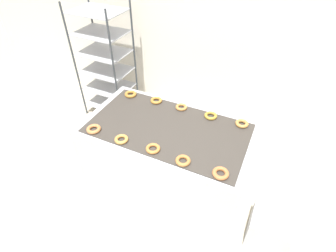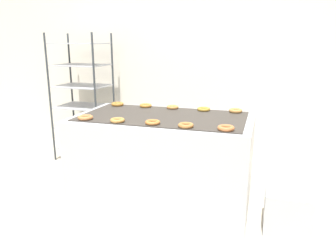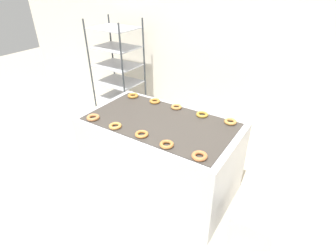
{
  "view_description": "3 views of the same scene",
  "coord_description": "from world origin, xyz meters",
  "px_view_note": "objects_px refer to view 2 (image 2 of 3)",
  "views": [
    {
      "loc": [
        0.8,
        -0.98,
        2.44
      ],
      "look_at": [
        0.0,
        0.7,
        0.87
      ],
      "focal_mm": 28.0,
      "sensor_mm": 36.0,
      "label": 1
    },
    {
      "loc": [
        0.87,
        -2.06,
        1.51
      ],
      "look_at": [
        0.0,
        0.85,
        0.72
      ],
      "focal_mm": 35.0,
      "sensor_mm": 36.0,
      "label": 2
    },
    {
      "loc": [
        1.29,
        -1.2,
        2.14
      ],
      "look_at": [
        0.0,
        0.85,
        0.72
      ],
      "focal_mm": 28.0,
      "sensor_mm": 36.0,
      "label": 3
    }
  ],
  "objects_px": {
    "baking_rack_cart": "(83,96)",
    "donut_near_rightmost": "(226,128)",
    "donut_far_left": "(146,106)",
    "donut_far_leftmost": "(118,104)",
    "donut_far_center": "(173,107)",
    "donut_far_right": "(204,109)",
    "donut_far_rightmost": "(236,111)",
    "donut_near_center": "(153,122)",
    "donut_near_left": "(117,120)",
    "donut_near_right": "(186,125)",
    "donut_near_leftmost": "(85,117)",
    "glaze_bin": "(287,210)",
    "fryer_machine": "(163,160)"
  },
  "relations": [
    {
      "from": "glaze_bin",
      "to": "donut_far_right",
      "type": "distance_m",
      "value": 1.17
    },
    {
      "from": "donut_near_leftmost",
      "to": "baking_rack_cart",
      "type": "bearing_deg",
      "value": 121.82
    },
    {
      "from": "donut_near_center",
      "to": "donut_far_leftmost",
      "type": "distance_m",
      "value": 0.88
    },
    {
      "from": "donut_near_leftmost",
      "to": "donut_far_right",
      "type": "distance_m",
      "value": 1.12
    },
    {
      "from": "donut_near_rightmost",
      "to": "donut_far_center",
      "type": "xyz_separation_m",
      "value": [
        -0.61,
        0.67,
        -0.0
      ]
    },
    {
      "from": "donut_near_leftmost",
      "to": "donut_far_rightmost",
      "type": "bearing_deg",
      "value": 28.62
    },
    {
      "from": "donut_near_left",
      "to": "donut_far_left",
      "type": "relative_size",
      "value": 1.0
    },
    {
      "from": "donut_near_right",
      "to": "donut_far_right",
      "type": "height_order",
      "value": "donut_near_right"
    },
    {
      "from": "donut_near_center",
      "to": "donut_far_right",
      "type": "relative_size",
      "value": 0.98
    },
    {
      "from": "donut_near_center",
      "to": "donut_near_rightmost",
      "type": "distance_m",
      "value": 0.6
    },
    {
      "from": "donut_near_left",
      "to": "donut_near_rightmost",
      "type": "distance_m",
      "value": 0.9
    },
    {
      "from": "donut_near_left",
      "to": "donut_near_rightmost",
      "type": "bearing_deg",
      "value": 0.1
    },
    {
      "from": "baking_rack_cart",
      "to": "donut_far_center",
      "type": "relative_size",
      "value": 13.41
    },
    {
      "from": "donut_near_leftmost",
      "to": "donut_far_center",
      "type": "height_order",
      "value": "donut_near_leftmost"
    },
    {
      "from": "baking_rack_cart",
      "to": "donut_near_leftmost",
      "type": "relative_size",
      "value": 12.21
    },
    {
      "from": "donut_near_rightmost",
      "to": "donut_far_rightmost",
      "type": "xyz_separation_m",
      "value": [
        0.01,
        0.67,
        -0.0
      ]
    },
    {
      "from": "baking_rack_cart",
      "to": "donut_near_left",
      "type": "xyz_separation_m",
      "value": [
        1.08,
        -1.26,
        0.05
      ]
    },
    {
      "from": "donut_near_rightmost",
      "to": "donut_far_rightmost",
      "type": "distance_m",
      "value": 0.67
    },
    {
      "from": "donut_near_left",
      "to": "glaze_bin",
      "type": "bearing_deg",
      "value": 6.58
    },
    {
      "from": "donut_far_left",
      "to": "donut_far_leftmost",
      "type": "bearing_deg",
      "value": -177.31
    },
    {
      "from": "donut_far_leftmost",
      "to": "donut_far_left",
      "type": "xyz_separation_m",
      "value": [
        0.31,
        0.01,
        -0.0
      ]
    },
    {
      "from": "glaze_bin",
      "to": "donut_near_leftmost",
      "type": "height_order",
      "value": "donut_near_leftmost"
    },
    {
      "from": "donut_near_right",
      "to": "donut_far_left",
      "type": "bearing_deg",
      "value": 131.31
    },
    {
      "from": "donut_far_leftmost",
      "to": "donut_far_center",
      "type": "height_order",
      "value": "donut_far_leftmost"
    },
    {
      "from": "fryer_machine",
      "to": "glaze_bin",
      "type": "distance_m",
      "value": 1.16
    },
    {
      "from": "donut_far_left",
      "to": "donut_far_rightmost",
      "type": "relative_size",
      "value": 0.99
    },
    {
      "from": "donut_near_center",
      "to": "donut_far_rightmost",
      "type": "xyz_separation_m",
      "value": [
        0.61,
        0.65,
        0.0
      ]
    },
    {
      "from": "donut_near_left",
      "to": "donut_far_center",
      "type": "height_order",
      "value": "same"
    },
    {
      "from": "donut_near_right",
      "to": "donut_far_leftmost",
      "type": "bearing_deg",
      "value": 143.89
    },
    {
      "from": "donut_near_left",
      "to": "donut_near_right",
      "type": "distance_m",
      "value": 0.59
    },
    {
      "from": "donut_near_left",
      "to": "donut_near_right",
      "type": "bearing_deg",
      "value": -0.08
    },
    {
      "from": "donut_far_center",
      "to": "donut_far_right",
      "type": "height_order",
      "value": "same"
    },
    {
      "from": "donut_near_center",
      "to": "baking_rack_cart",
      "type": "bearing_deg",
      "value": 138.2
    },
    {
      "from": "donut_far_center",
      "to": "donut_far_rightmost",
      "type": "distance_m",
      "value": 0.62
    },
    {
      "from": "donut_far_right",
      "to": "donut_near_left",
      "type": "bearing_deg",
      "value": -132.46
    },
    {
      "from": "glaze_bin",
      "to": "donut_far_right",
      "type": "xyz_separation_m",
      "value": [
        -0.81,
        0.5,
        0.69
      ]
    },
    {
      "from": "baking_rack_cart",
      "to": "donut_far_left",
      "type": "bearing_deg",
      "value": -28.63
    },
    {
      "from": "donut_far_leftmost",
      "to": "donut_far_center",
      "type": "xyz_separation_m",
      "value": [
        0.6,
        0.02,
        -0.0
      ]
    },
    {
      "from": "glaze_bin",
      "to": "baking_rack_cart",
      "type": "bearing_deg",
      "value": 156.26
    },
    {
      "from": "donut_near_rightmost",
      "to": "donut_far_left",
      "type": "bearing_deg",
      "value": 143.51
    },
    {
      "from": "glaze_bin",
      "to": "donut_far_rightmost",
      "type": "relative_size",
      "value": 2.92
    },
    {
      "from": "baking_rack_cart",
      "to": "donut_far_right",
      "type": "relative_size",
      "value": 12.75
    },
    {
      "from": "fryer_machine",
      "to": "baking_rack_cart",
      "type": "relative_size",
      "value": 1.0
    },
    {
      "from": "donut_far_left",
      "to": "donut_far_rightmost",
      "type": "distance_m",
      "value": 0.91
    },
    {
      "from": "donut_near_leftmost",
      "to": "donut_near_center",
      "type": "xyz_separation_m",
      "value": [
        0.61,
        0.01,
        -0.0
      ]
    },
    {
      "from": "glaze_bin",
      "to": "donut_far_rightmost",
      "type": "xyz_separation_m",
      "value": [
        -0.5,
        0.51,
        0.7
      ]
    },
    {
      "from": "donut_near_center",
      "to": "donut_far_left",
      "type": "height_order",
      "value": "donut_far_left"
    },
    {
      "from": "donut_near_right",
      "to": "donut_far_leftmost",
      "type": "distance_m",
      "value": 1.11
    },
    {
      "from": "donut_near_left",
      "to": "donut_far_right",
      "type": "xyz_separation_m",
      "value": [
        0.61,
        0.66,
        -0.0
      ]
    },
    {
      "from": "baking_rack_cart",
      "to": "donut_near_rightmost",
      "type": "height_order",
      "value": "baking_rack_cart"
    }
  ]
}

